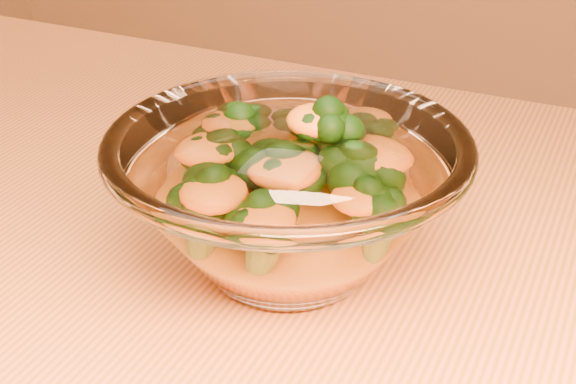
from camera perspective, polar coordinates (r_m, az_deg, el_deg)
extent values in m
cube|color=#CF693E|center=(0.46, -0.95, -12.49)|extent=(1.20, 0.80, 0.04)
cylinder|color=brown|center=(1.17, -17.84, -8.03)|extent=(0.06, 0.06, 0.71)
ellipsoid|color=white|center=(0.50, 0.00, -4.66)|extent=(0.09, 0.09, 0.02)
torus|color=white|center=(0.46, 0.00, 3.44)|extent=(0.21, 0.21, 0.01)
ellipsoid|color=orange|center=(0.49, 0.00, -2.54)|extent=(0.12, 0.12, 0.03)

